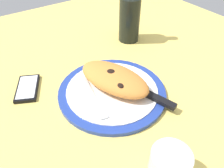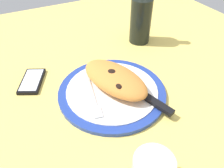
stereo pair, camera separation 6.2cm
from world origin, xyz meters
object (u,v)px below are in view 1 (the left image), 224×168
Objects in this scene: calzone at (114,78)px; fork at (96,100)px; smartphone at (27,88)px; wine_bottle at (130,16)px; knife at (147,94)px; plate at (112,91)px; water_glass at (168,168)px.

calzone is 1.44× the size of fork.
smartphone is 0.50× the size of wine_bottle.
wine_bottle is (-23.91, 29.99, 8.28)cm from fork.
fork is 14.39cm from knife.
knife is at bearing 41.28° from plate.
water_glass is at bearing 18.90° from smartphone.
fork is at bearing -177.45° from water_glass.
water_glass is (28.10, -6.67, -0.78)cm from calzone.
wine_bottle is (-49.51, 28.85, 6.58)cm from water_glass.
fork is at bearing -77.32° from plate.
plate is 10.15cm from knife.
calzone is at bearing -46.01° from wine_bottle.
plate is at bearing -46.42° from wine_bottle.
fork is (1.44, -6.38, 1.01)cm from plate.
wine_bottle is at bearing 98.85° from smartphone.
calzone reaches higher than fork.
fork is 0.69× the size of knife.
wine_bottle is at bearing 133.58° from plate.
calzone is 26.11cm from smartphone.
fork is at bearing 38.21° from smartphone.
calzone is 28.89cm from water_glass.
wine_bottle is (-21.41, 22.18, 5.81)cm from calzone.
calzone is 31.37cm from wine_bottle.
smartphone is at bearing -141.79° from fork.
plate is 3.92cm from calzone.
knife is 35.42cm from wine_bottle.
wine_bottle is (-30.04, 16.98, 7.99)cm from knife.
knife is at bearing 148.63° from water_glass.
knife is 3.09× the size of water_glass.
wine_bottle reaches higher than fork.
water_glass reaches higher than fork.
fork reaches higher than smartphone.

